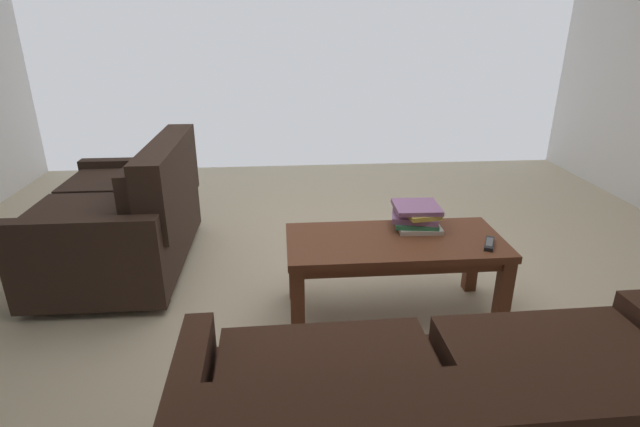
# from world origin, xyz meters

# --- Properties ---
(ground_plane) EXTENTS (5.83, 5.64, 0.01)m
(ground_plane) POSITION_xyz_m (0.00, 0.00, -0.00)
(ground_plane) COLOR beige
(loveseat_near) EXTENTS (0.87, 1.30, 0.85)m
(loveseat_near) POSITION_xyz_m (1.30, -0.47, 0.36)
(loveseat_near) COLOR black
(loveseat_near) RESTS_ON ground
(coffee_table) EXTENTS (1.16, 0.53, 0.46)m
(coffee_table) POSITION_xyz_m (-0.31, 0.24, 0.39)
(coffee_table) COLOR brown
(coffee_table) RESTS_ON ground
(book_stack) EXTENTS (0.30, 0.31, 0.13)m
(book_stack) POSITION_xyz_m (-0.46, 0.07, 0.53)
(book_stack) COLOR silver
(book_stack) RESTS_ON coffee_table
(tv_remote) EXTENTS (0.11, 0.16, 0.02)m
(tv_remote) POSITION_xyz_m (-0.78, 0.36, 0.47)
(tv_remote) COLOR black
(tv_remote) RESTS_ON coffee_table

